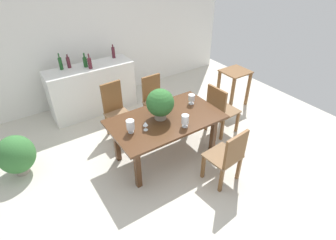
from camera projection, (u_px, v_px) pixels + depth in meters
ground_plane at (166, 154)px, 4.46m from camera, size 7.04×7.04×0.00m
back_wall at (97, 38)px, 5.52m from camera, size 6.40×0.10×2.60m
dining_table at (166, 123)px, 4.10m from camera, size 1.72×1.00×0.73m
chair_near_right at (228, 155)px, 3.68m from camera, size 0.50×0.46×0.92m
chair_foot_end at (220, 108)px, 4.68m from camera, size 0.50×0.48×0.95m
chair_far_left at (116, 109)px, 4.66m from camera, size 0.43×0.51×1.00m
chair_far_right at (154, 98)px, 5.02m from camera, size 0.43×0.43×0.94m
flower_centerpiece at (160, 103)px, 3.91m from camera, size 0.42×0.42×0.48m
crystal_vase_left at (192, 98)px, 4.36m from camera, size 0.11×0.11×0.17m
crystal_vase_center_near at (185, 120)px, 3.81m from camera, size 0.11×0.11×0.20m
crystal_vase_right at (130, 125)px, 3.69m from camera, size 0.12×0.12×0.20m
wine_glass at (145, 124)px, 3.75m from camera, size 0.07×0.07×0.14m
kitchen_counter at (92, 89)px, 5.36m from camera, size 1.68×0.55×0.98m
wine_bottle_tall at (60, 63)px, 4.89m from camera, size 0.06×0.06×0.31m
wine_bottle_clear at (90, 63)px, 4.94m from camera, size 0.07×0.07×0.28m
wine_bottle_dark at (68, 62)px, 4.97m from camera, size 0.07×0.07×0.26m
wine_bottle_amber at (85, 62)px, 5.00m from camera, size 0.08×0.08×0.27m
wine_bottle_green at (113, 52)px, 5.39m from camera, size 0.07×0.07×0.27m
side_table at (234, 80)px, 5.55m from camera, size 0.55×0.49×0.77m
potted_plant_floor at (16, 155)px, 3.93m from camera, size 0.54×0.54×0.65m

